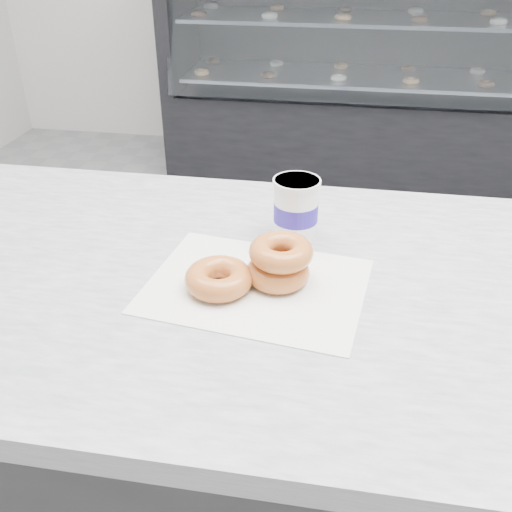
{
  "coord_description": "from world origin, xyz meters",
  "views": [
    {
      "loc": [
        -0.12,
        -1.37,
        1.41
      ],
      "look_at": [
        -0.24,
        -0.6,
        0.94
      ],
      "focal_mm": 40.0,
      "sensor_mm": 36.0,
      "label": 1
    }
  ],
  "objects": [
    {
      "name": "counter",
      "position": [
        0.0,
        -0.6,
        0.45
      ],
      "size": [
        3.06,
        0.76,
        0.9
      ],
      "color": "#333335",
      "rests_on": "ground"
    },
    {
      "name": "ground",
      "position": [
        0.0,
        0.0,
        0.0
      ],
      "size": [
        5.0,
        5.0,
        0.0
      ],
      "primitive_type": "plane",
      "color": "gray",
      "rests_on": "ground"
    },
    {
      "name": "donut_single",
      "position": [
        -0.3,
        -0.65,
        0.92
      ],
      "size": [
        0.13,
        0.13,
        0.04
      ],
      "primitive_type": "torus",
      "rotation": [
        0.0,
        0.0,
        -0.23
      ],
      "color": "#CC7538",
      "rests_on": "wax_paper"
    },
    {
      "name": "donut_stack",
      "position": [
        -0.21,
        -0.61,
        0.94
      ],
      "size": [
        0.12,
        0.12,
        0.07
      ],
      "color": "#CC7538",
      "rests_on": "wax_paper"
    },
    {
      "name": "coffee_cup",
      "position": [
        -0.2,
        -0.46,
        0.96
      ],
      "size": [
        0.1,
        0.1,
        0.11
      ],
      "rotation": [
        0.0,
        0.0,
        0.37
      ],
      "color": "white",
      "rests_on": "counter"
    },
    {
      "name": "display_case",
      "position": [
        0.0,
        2.12,
        0.49
      ],
      "size": [
        2.4,
        0.74,
        1.25
      ],
      "color": "black",
      "rests_on": "ground"
    },
    {
      "name": "wax_paper",
      "position": [
        -0.24,
        -0.63,
        0.9
      ],
      "size": [
        0.37,
        0.3,
        0.0
      ],
      "primitive_type": "cube",
      "rotation": [
        0.0,
        0.0,
        -0.13
      ],
      "color": "silver",
      "rests_on": "counter"
    }
  ]
}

